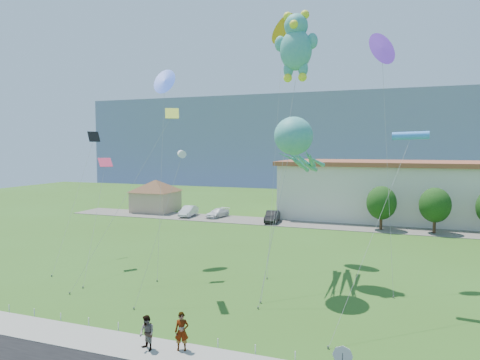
{
  "coord_description": "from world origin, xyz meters",
  "views": [
    {
      "loc": [
        11.14,
        -20.74,
        10.24
      ],
      "look_at": [
        0.88,
        8.0,
        7.86
      ],
      "focal_mm": 32.0,
      "sensor_mm": 36.0,
      "label": 1
    }
  ],
  "objects_px": {
    "parked_car_silver": "(188,211)",
    "parked_car_black": "(272,217)",
    "pedestrian_left": "(182,331)",
    "teddy_bear_kite": "(296,45)",
    "pavilion": "(156,193)",
    "octopus_kite": "(297,146)",
    "parked_car_white": "(218,213)",
    "pedestrian_right": "(147,333)"
  },
  "relations": [
    {
      "from": "pedestrian_left",
      "to": "octopus_kite",
      "type": "bearing_deg",
      "value": 56.97
    },
    {
      "from": "parked_car_white",
      "to": "octopus_kite",
      "type": "bearing_deg",
      "value": -42.9
    },
    {
      "from": "parked_car_silver",
      "to": "teddy_bear_kite",
      "type": "distance_m",
      "value": 34.97
    },
    {
      "from": "parked_car_white",
      "to": "pavilion",
      "type": "bearing_deg",
      "value": -176.45
    },
    {
      "from": "pavilion",
      "to": "pedestrian_left",
      "type": "bearing_deg",
      "value": -57.71
    },
    {
      "from": "pedestrian_right",
      "to": "parked_car_black",
      "type": "xyz_separation_m",
      "value": [
        -3.81,
        37.44,
        -0.15
      ]
    },
    {
      "from": "parked_car_silver",
      "to": "octopus_kite",
      "type": "distance_m",
      "value": 34.68
    },
    {
      "from": "octopus_kite",
      "to": "pedestrian_right",
      "type": "bearing_deg",
      "value": -110.67
    },
    {
      "from": "pedestrian_right",
      "to": "octopus_kite",
      "type": "relative_size",
      "value": 0.14
    },
    {
      "from": "parked_car_white",
      "to": "octopus_kite",
      "type": "distance_m",
      "value": 32.69
    },
    {
      "from": "pedestrian_left",
      "to": "pedestrian_right",
      "type": "xyz_separation_m",
      "value": [
        -1.64,
        -0.58,
        -0.09
      ]
    },
    {
      "from": "pedestrian_right",
      "to": "parked_car_white",
      "type": "distance_m",
      "value": 40.72
    },
    {
      "from": "parked_car_silver",
      "to": "parked_car_black",
      "type": "distance_m",
      "value": 12.95
    },
    {
      "from": "pavilion",
      "to": "parked_car_white",
      "type": "bearing_deg",
      "value": -10.24
    },
    {
      "from": "pavilion",
      "to": "octopus_kite",
      "type": "height_order",
      "value": "octopus_kite"
    },
    {
      "from": "pedestrian_right",
      "to": "teddy_bear_kite",
      "type": "height_order",
      "value": "teddy_bear_kite"
    },
    {
      "from": "pedestrian_left",
      "to": "teddy_bear_kite",
      "type": "xyz_separation_m",
      "value": [
        2.26,
        15.42,
        17.2
      ]
    },
    {
      "from": "pavilion",
      "to": "octopus_kite",
      "type": "relative_size",
      "value": 0.75
    },
    {
      "from": "pedestrian_right",
      "to": "parked_car_silver",
      "type": "relative_size",
      "value": 0.39
    },
    {
      "from": "pavilion",
      "to": "parked_car_silver",
      "type": "height_order",
      "value": "pavilion"
    },
    {
      "from": "pedestrian_right",
      "to": "parked_car_white",
      "type": "xyz_separation_m",
      "value": [
        -12.37,
        38.8,
        -0.3
      ]
    },
    {
      "from": "parked_car_white",
      "to": "pedestrian_right",
      "type": "bearing_deg",
      "value": -58.53
    },
    {
      "from": "octopus_kite",
      "to": "parked_car_white",
      "type": "bearing_deg",
      "value": 123.31
    },
    {
      "from": "pavilion",
      "to": "teddy_bear_kite",
      "type": "height_order",
      "value": "teddy_bear_kite"
    },
    {
      "from": "parked_car_white",
      "to": "parked_car_black",
      "type": "distance_m",
      "value": 8.66
    },
    {
      "from": "pedestrian_left",
      "to": "pedestrian_right",
      "type": "bearing_deg",
      "value": -179.12
    },
    {
      "from": "pavilion",
      "to": "pedestrian_left",
      "type": "xyz_separation_m",
      "value": [
        25.46,
        -40.29,
        -1.96
      ]
    },
    {
      "from": "pedestrian_left",
      "to": "parked_car_white",
      "type": "relative_size",
      "value": 0.45
    },
    {
      "from": "pavilion",
      "to": "parked_car_white",
      "type": "xyz_separation_m",
      "value": [
        11.46,
        -2.07,
        -2.35
      ]
    },
    {
      "from": "pedestrian_left",
      "to": "pavilion",
      "type": "bearing_deg",
      "value": 103.82
    },
    {
      "from": "parked_car_silver",
      "to": "parked_car_white",
      "type": "xyz_separation_m",
      "value": [
        4.38,
        0.63,
        -0.13
      ]
    },
    {
      "from": "pedestrian_left",
      "to": "parked_car_silver",
      "type": "xyz_separation_m",
      "value": [
        -18.39,
        37.59,
        -0.26
      ]
    },
    {
      "from": "parked_car_silver",
      "to": "octopus_kite",
      "type": "bearing_deg",
      "value": -55.62
    },
    {
      "from": "pedestrian_right",
      "to": "octopus_kite",
      "type": "height_order",
      "value": "octopus_kite"
    },
    {
      "from": "parked_car_black",
      "to": "octopus_kite",
      "type": "height_order",
      "value": "octopus_kite"
    },
    {
      "from": "parked_car_silver",
      "to": "parked_car_black",
      "type": "height_order",
      "value": "parked_car_black"
    },
    {
      "from": "pedestrian_left",
      "to": "pedestrian_right",
      "type": "height_order",
      "value": "pedestrian_left"
    },
    {
      "from": "parked_car_silver",
      "to": "octopus_kite",
      "type": "xyz_separation_m",
      "value": [
        21.53,
        -25.48,
        9.5
      ]
    },
    {
      "from": "pavilion",
      "to": "parked_car_black",
      "type": "xyz_separation_m",
      "value": [
        20.01,
        -3.42,
        -2.2
      ]
    },
    {
      "from": "pavilion",
      "to": "octopus_kite",
      "type": "distance_m",
      "value": 40.81
    },
    {
      "from": "pavilion",
      "to": "pedestrian_left",
      "type": "height_order",
      "value": "pavilion"
    },
    {
      "from": "pavilion",
      "to": "octopus_kite",
      "type": "xyz_separation_m",
      "value": [
        28.61,
        -28.18,
        7.28
      ]
    }
  ]
}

